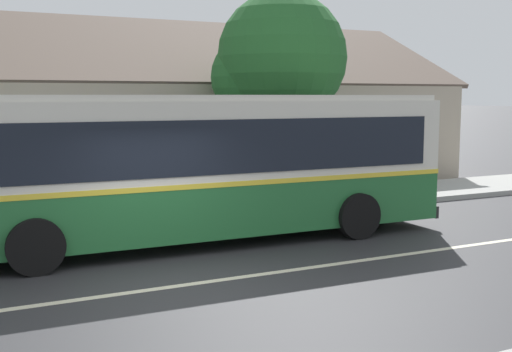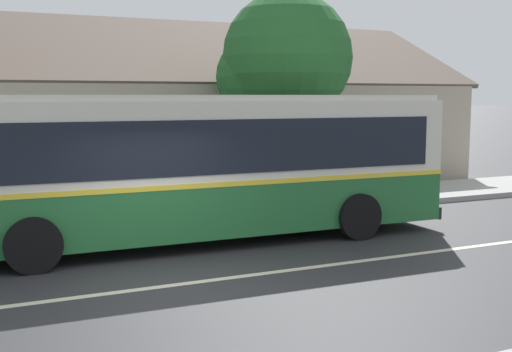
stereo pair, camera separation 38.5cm
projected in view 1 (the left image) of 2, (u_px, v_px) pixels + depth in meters
ground_plane at (183, 285)px, 10.46m from camera, size 300.00×300.00×0.00m
sidewalk_far at (99, 218)px, 15.78m from camera, size 60.00×3.00×0.15m
lane_divider_stripe at (183, 285)px, 10.46m from camera, size 60.00×0.16×0.01m
community_building at (90, 130)px, 23.12m from camera, size 25.62×10.91×6.93m
transit_bus at (184, 164)px, 13.33m from camera, size 11.49×2.94×3.09m
street_tree_primary at (276, 62)px, 18.59m from camera, size 3.87×3.78×6.07m
bus_stop_sign at (359, 148)px, 17.81m from camera, size 0.36×0.07×2.40m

